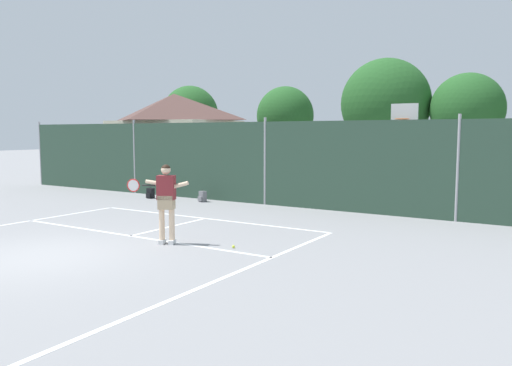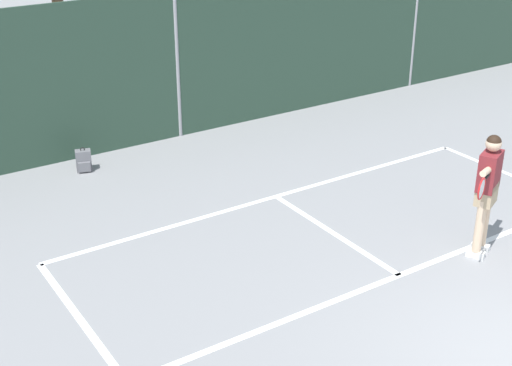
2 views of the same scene
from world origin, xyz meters
The scene contains 4 objects.
court_markings centered at (0.00, 0.65, 0.00)m, with size 8.30×11.10×0.01m.
chainlink_fence centered at (0.00, 9.00, 1.49)m, with size 26.09×0.09×3.12m.
tennis_player centered at (1.37, 2.29, 1.11)m, with size 1.29×0.74×1.85m.
backpack_grey centered at (-2.34, 8.34, 0.19)m, with size 0.32×0.31×0.46m.
Camera 2 is at (-6.38, -3.63, 5.36)m, focal length 50.76 mm.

